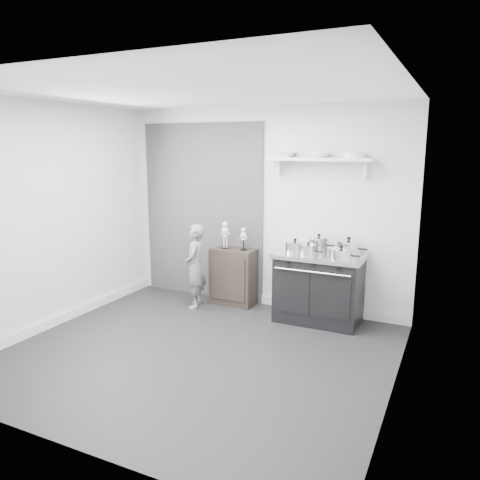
# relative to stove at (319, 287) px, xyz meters

# --- Properties ---
(ground) EXTENTS (4.00, 4.00, 0.00)m
(ground) POSITION_rel_stove_xyz_m (-0.90, -1.48, -0.44)
(ground) COLOR black
(ground) RESTS_ON ground
(room_shell) EXTENTS (4.02, 3.62, 2.71)m
(room_shell) POSITION_rel_stove_xyz_m (-0.99, -1.33, 1.20)
(room_shell) COLOR #BBBBB8
(room_shell) RESTS_ON ground
(wall_shelf) EXTENTS (1.30, 0.26, 0.24)m
(wall_shelf) POSITION_rel_stove_xyz_m (-0.10, 0.20, 1.57)
(wall_shelf) COLOR silver
(wall_shelf) RESTS_ON room_shell
(stove) EXTENTS (1.09, 0.68, 0.87)m
(stove) POSITION_rel_stove_xyz_m (0.00, 0.00, 0.00)
(stove) COLOR black
(stove) RESTS_ON ground
(side_cabinet) EXTENTS (0.60, 0.35, 0.78)m
(side_cabinet) POSITION_rel_stove_xyz_m (-1.26, 0.13, -0.05)
(side_cabinet) COLOR black
(side_cabinet) RESTS_ON ground
(child) EXTENTS (0.41, 0.49, 1.15)m
(child) POSITION_rel_stove_xyz_m (-1.68, -0.21, 0.13)
(child) COLOR slate
(child) RESTS_ON ground
(pot_front_left) EXTENTS (0.33, 0.24, 0.19)m
(pot_front_left) POSITION_rel_stove_xyz_m (-0.29, -0.10, 0.51)
(pot_front_left) COLOR silver
(pot_front_left) RESTS_ON stove
(pot_back_left) EXTENTS (0.33, 0.24, 0.23)m
(pot_back_left) POSITION_rel_stove_xyz_m (-0.05, 0.12, 0.53)
(pot_back_left) COLOR silver
(pot_back_left) RESTS_ON stove
(pot_back_right) EXTENTS (0.37, 0.29, 0.22)m
(pot_back_right) POSITION_rel_stove_xyz_m (0.32, 0.12, 0.52)
(pot_back_right) COLOR silver
(pot_back_right) RESTS_ON stove
(pot_front_right) EXTENTS (0.36, 0.27, 0.18)m
(pot_front_right) POSITION_rel_stove_xyz_m (0.30, -0.20, 0.50)
(pot_front_right) COLOR silver
(pot_front_right) RESTS_ON stove
(pot_front_center) EXTENTS (0.28, 0.19, 0.17)m
(pot_front_center) POSITION_rel_stove_xyz_m (-0.10, -0.17, 0.50)
(pot_front_center) COLOR silver
(pot_front_center) RESTS_ON stove
(skeleton_full) EXTENTS (0.12, 0.08, 0.43)m
(skeleton_full) POSITION_rel_stove_xyz_m (-1.39, 0.13, 0.56)
(skeleton_full) COLOR beige
(skeleton_full) RESTS_ON side_cabinet
(skeleton_torso) EXTENTS (0.10, 0.06, 0.36)m
(skeleton_torso) POSITION_rel_stove_xyz_m (-1.11, 0.13, 0.52)
(skeleton_torso) COLOR beige
(skeleton_torso) RESTS_ON side_cabinet
(bowl_large) EXTENTS (0.28, 0.28, 0.07)m
(bowl_large) POSITION_rel_stove_xyz_m (-0.56, 0.19, 1.63)
(bowl_large) COLOR white
(bowl_large) RESTS_ON wall_shelf
(bowl_small) EXTENTS (0.24, 0.24, 0.07)m
(bowl_small) POSITION_rel_stove_xyz_m (-0.10, 0.19, 1.64)
(bowl_small) COLOR white
(bowl_small) RESTS_ON wall_shelf
(plate_stack) EXTENTS (0.26, 0.26, 0.06)m
(plate_stack) POSITION_rel_stove_xyz_m (0.32, 0.19, 1.63)
(plate_stack) COLOR silver
(plate_stack) RESTS_ON wall_shelf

